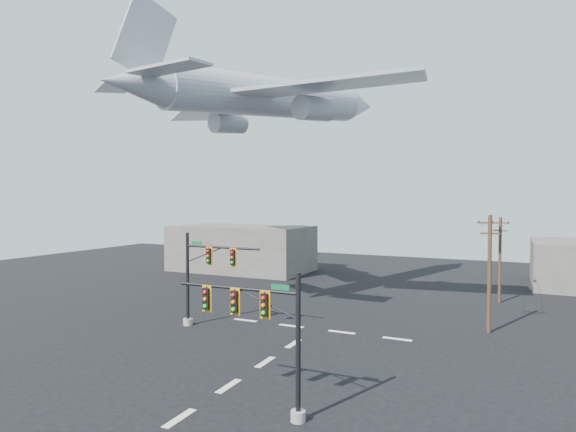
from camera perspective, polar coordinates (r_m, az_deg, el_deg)
The scene contains 9 objects.
ground at distance 26.30m, azimuth -7.05°, elevation -19.38°, with size 120.00×120.00×0.00m, color black.
lane_markings at distance 30.67m, azimuth -1.51°, elevation -16.19°, with size 14.00×21.20×0.01m.
signal_mast_near at distance 21.86m, azimuth -2.68°, elevation -13.72°, with size 6.46×0.71×6.46m.
signal_mast_far at distance 36.69m, azimuth -10.18°, elevation -7.14°, with size 6.55×0.78×7.07m.
utility_pole_a at distance 37.44m, azimuth 22.76°, elevation -6.07°, with size 1.69×0.36×8.46m.
utility_pole_b at distance 48.64m, azimuth 23.82°, elevation -4.58°, with size 1.53×0.70×7.94m.
power_lines at distance 42.75m, azimuth 23.42°, elevation -0.81°, with size 1.91×11.28×0.03m.
airliner at distance 44.91m, azimuth -2.09°, elevation 13.81°, with size 29.47×31.89×8.49m.
building_left at distance 65.12m, azimuth -5.51°, elevation -3.81°, with size 18.00×10.00×6.00m, color slate.
Camera 1 is at (13.11, -20.69, 9.58)m, focal length 30.00 mm.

